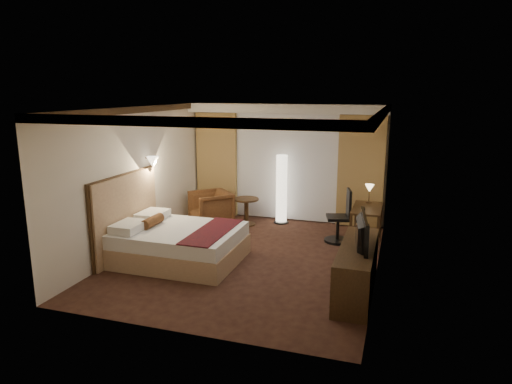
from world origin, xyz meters
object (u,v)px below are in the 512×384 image
(office_chair, at_px, (338,216))
(dresser, at_px, (357,269))
(floor_lamp, at_px, (282,189))
(television, at_px, (357,226))
(bed, at_px, (180,244))
(armchair, at_px, (211,207))
(desk, at_px, (366,226))
(side_table, at_px, (246,212))

(office_chair, xyz_separation_m, dresser, (0.60, -2.30, -0.17))
(floor_lamp, height_order, television, floor_lamp)
(bed, bearing_deg, armchair, 99.37)
(bed, height_order, dresser, dresser)
(desk, xyz_separation_m, dresser, (0.05, -2.35, -0.00))
(armchair, height_order, television, television)
(bed, xyz_separation_m, television, (3.11, -0.38, 0.75))
(bed, xyz_separation_m, armchair, (-0.37, 2.24, 0.12))
(bed, relative_size, armchair, 2.48)
(side_table, distance_m, office_chair, 2.22)
(desk, distance_m, dresser, 2.35)
(side_table, bearing_deg, armchair, -162.24)
(dresser, bearing_deg, office_chair, 104.64)
(floor_lamp, relative_size, office_chair, 1.46)
(office_chair, bearing_deg, dresser, -90.27)
(desk, bearing_deg, dresser, -88.78)
(armchair, xyz_separation_m, office_chair, (2.90, -0.32, 0.12))
(office_chair, bearing_deg, bed, -157.80)
(bed, bearing_deg, television, -7.05)
(desk, height_order, dresser, desk)
(desk, relative_size, television, 1.03)
(television, bearing_deg, side_table, 34.93)
(armchair, xyz_separation_m, television, (3.48, -2.62, 0.63))
(bed, bearing_deg, floor_lamp, 68.84)
(bed, distance_m, dresser, 3.16)
(armchair, height_order, office_chair, office_chair)
(bed, relative_size, floor_lamp, 1.33)
(side_table, height_order, dresser, dresser)
(desk, xyz_separation_m, office_chair, (-0.55, -0.05, 0.17))
(bed, xyz_separation_m, side_table, (0.40, 2.49, -0.00))
(dresser, bearing_deg, armchair, 143.19)
(bed, height_order, floor_lamp, floor_lamp)
(bed, height_order, side_table, bed)
(floor_lamp, height_order, dresser, floor_lamp)
(dresser, bearing_deg, bed, 173.01)
(office_chair, bearing_deg, desk, -9.73)
(television, bearing_deg, desk, -7.91)
(television, bearing_deg, floor_lamp, 23.06)
(bed, height_order, armchair, armchair)
(desk, bearing_deg, armchair, 175.52)
(side_table, xyz_separation_m, desk, (2.69, -0.52, 0.07))
(dresser, height_order, television, television)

